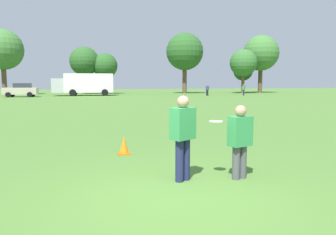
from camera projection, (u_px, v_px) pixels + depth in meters
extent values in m
plane|color=#47702D|center=(176.00, 198.00, 5.20)|extent=(176.93, 176.93, 0.00)
cylinder|color=#1E234C|center=(179.00, 161.00, 6.03)|extent=(0.16, 0.16, 0.81)
cylinder|color=#1E234C|center=(186.00, 159.00, 6.15)|extent=(0.16, 0.16, 0.81)
cube|color=#338C4C|center=(183.00, 124.00, 6.02)|extent=(0.53, 0.45, 0.61)
sphere|color=tan|center=(183.00, 102.00, 5.97)|extent=(0.23, 0.23, 0.23)
cylinder|color=#4C4C51|center=(243.00, 162.00, 6.28)|extent=(0.15, 0.15, 0.66)
cylinder|color=#4C4C51|center=(236.00, 163.00, 6.19)|extent=(0.15, 0.15, 0.66)
cube|color=#338C4C|center=(240.00, 131.00, 6.17)|extent=(0.49, 0.36, 0.58)
sphere|color=tan|center=(241.00, 111.00, 6.12)|extent=(0.22, 0.22, 0.22)
cylinder|color=white|center=(216.00, 121.00, 6.16)|extent=(0.27, 0.27, 0.05)
cube|color=#D8590C|center=(124.00, 154.00, 8.41)|extent=(0.32, 0.32, 0.03)
cone|color=orange|center=(124.00, 145.00, 8.38)|extent=(0.24, 0.24, 0.45)
cube|color=#B7AD99|center=(21.00, 91.00, 42.01)|extent=(4.31, 2.08, 0.90)
cube|color=#2D333D|center=(22.00, 86.00, 41.98)|extent=(2.11, 1.77, 0.64)
cylinder|color=black|center=(8.00, 95.00, 40.83)|extent=(0.67, 0.26, 0.66)
cylinder|color=black|center=(12.00, 94.00, 42.78)|extent=(0.67, 0.26, 0.66)
cylinder|color=black|center=(30.00, 95.00, 41.35)|extent=(0.67, 0.26, 0.66)
cylinder|color=black|center=(33.00, 94.00, 43.29)|extent=(0.67, 0.26, 0.66)
cube|color=white|center=(89.00, 83.00, 45.95)|extent=(6.95, 2.96, 2.70)
cube|color=#B2B2B7|center=(59.00, 85.00, 45.16)|extent=(1.95, 2.42, 2.00)
cylinder|color=black|center=(73.00, 93.00, 44.33)|extent=(0.98, 0.34, 0.96)
cylinder|color=black|center=(74.00, 92.00, 46.99)|extent=(0.98, 0.34, 0.96)
cylinder|color=black|center=(105.00, 93.00, 45.20)|extent=(0.98, 0.34, 0.96)
cylinder|color=black|center=(105.00, 92.00, 47.87)|extent=(0.98, 0.34, 0.96)
cylinder|color=#1E234C|center=(244.00, 93.00, 46.44)|extent=(0.16, 0.16, 0.84)
cylinder|color=#1E234C|center=(243.00, 93.00, 46.29)|extent=(0.16, 0.16, 0.84)
cube|color=#338C4C|center=(244.00, 88.00, 46.29)|extent=(0.51, 0.51, 0.60)
sphere|color=#8C664C|center=(244.00, 85.00, 46.24)|extent=(0.23, 0.23, 0.23)
cylinder|color=black|center=(207.00, 93.00, 46.01)|extent=(0.15, 0.15, 0.82)
cylinder|color=black|center=(208.00, 93.00, 45.96)|extent=(0.15, 0.15, 0.82)
cube|color=navy|center=(207.00, 88.00, 45.91)|extent=(0.51, 0.46, 0.58)
sphere|color=#8C664C|center=(207.00, 85.00, 45.86)|extent=(0.22, 0.22, 0.22)
cylinder|color=brown|center=(4.00, 81.00, 48.68)|extent=(0.72, 0.72, 4.30)
sphere|color=#3D7033|center=(3.00, 49.00, 48.16)|extent=(6.14, 6.14, 6.14)
cylinder|color=brown|center=(85.00, 84.00, 53.32)|extent=(0.57, 0.57, 3.39)
sphere|color=#285623|center=(84.00, 61.00, 52.91)|extent=(4.85, 4.85, 4.85)
cylinder|color=brown|center=(105.00, 85.00, 53.84)|extent=(0.49, 0.49, 2.95)
sphere|color=#285623|center=(105.00, 66.00, 53.49)|extent=(4.21, 4.21, 4.21)
cylinder|color=brown|center=(185.00, 80.00, 55.92)|extent=(0.76, 0.76, 4.54)
sphere|color=#285623|center=(185.00, 52.00, 55.37)|extent=(6.48, 6.48, 6.48)
cylinder|color=brown|center=(243.00, 84.00, 56.22)|extent=(0.56, 0.56, 3.34)
sphere|color=#33662D|center=(243.00, 63.00, 55.81)|extent=(4.77, 4.77, 4.77)
cylinder|color=brown|center=(243.00, 86.00, 60.65)|extent=(0.43, 0.43, 2.55)
sphere|color=#285623|center=(243.00, 71.00, 60.34)|extent=(3.64, 3.64, 3.64)
cylinder|color=brown|center=(260.00, 80.00, 59.45)|extent=(0.76, 0.76, 4.58)
sphere|color=#3D7033|center=(261.00, 53.00, 58.89)|extent=(6.54, 6.54, 6.54)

